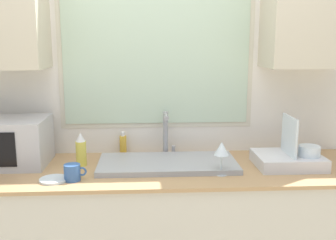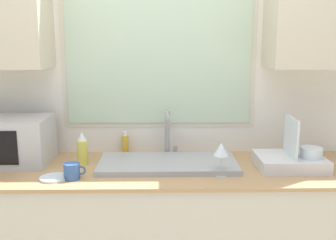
{
  "view_description": "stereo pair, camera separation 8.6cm",
  "coord_description": "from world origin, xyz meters",
  "px_view_note": "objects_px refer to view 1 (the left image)",
  "views": [
    {
      "loc": [
        -0.07,
        -1.81,
        1.6
      ],
      "look_at": [
        0.05,
        0.29,
        1.18
      ],
      "focal_mm": 42.0,
      "sensor_mm": 36.0,
      "label": 1
    },
    {
      "loc": [
        0.02,
        -1.81,
        1.6
      ],
      "look_at": [
        0.05,
        0.29,
        1.18
      ],
      "focal_mm": 42.0,
      "sensor_mm": 36.0,
      "label": 2
    }
  ],
  "objects_px": {
    "faucet": "(166,131)",
    "microwave": "(3,142)",
    "wine_glass": "(222,150)",
    "soap_bottle": "(123,144)",
    "mug_near_sink": "(73,172)",
    "spray_bottle": "(81,150)",
    "dish_rack": "(290,158)"
  },
  "relations": [
    {
      "from": "faucet",
      "to": "microwave",
      "type": "relative_size",
      "value": 0.55
    },
    {
      "from": "faucet",
      "to": "wine_glass",
      "type": "relative_size",
      "value": 1.54
    },
    {
      "from": "soap_bottle",
      "to": "mug_near_sink",
      "type": "relative_size",
      "value": 1.26
    },
    {
      "from": "faucet",
      "to": "microwave",
      "type": "height_order",
      "value": "faucet"
    },
    {
      "from": "microwave",
      "to": "soap_bottle",
      "type": "xyz_separation_m",
      "value": [
        0.67,
        0.17,
        -0.07
      ]
    },
    {
      "from": "soap_bottle",
      "to": "wine_glass",
      "type": "distance_m",
      "value": 0.69
    },
    {
      "from": "faucet",
      "to": "soap_bottle",
      "type": "relative_size",
      "value": 1.91
    },
    {
      "from": "microwave",
      "to": "soap_bottle",
      "type": "bearing_deg",
      "value": 14.48
    },
    {
      "from": "spray_bottle",
      "to": "mug_near_sink",
      "type": "xyz_separation_m",
      "value": [
        -0.01,
        -0.25,
        -0.05
      ]
    },
    {
      "from": "spray_bottle",
      "to": "wine_glass",
      "type": "relative_size",
      "value": 1.07
    },
    {
      "from": "dish_rack",
      "to": "spray_bottle",
      "type": "bearing_deg",
      "value": 175.97
    },
    {
      "from": "spray_bottle",
      "to": "wine_glass",
      "type": "bearing_deg",
      "value": -14.73
    },
    {
      "from": "wine_glass",
      "to": "soap_bottle",
      "type": "bearing_deg",
      "value": 142.51
    },
    {
      "from": "microwave",
      "to": "dish_rack",
      "type": "relative_size",
      "value": 1.36
    },
    {
      "from": "microwave",
      "to": "dish_rack",
      "type": "height_order",
      "value": "dish_rack"
    },
    {
      "from": "faucet",
      "to": "microwave",
      "type": "xyz_separation_m",
      "value": [
        -0.95,
        -0.13,
        -0.02
      ]
    },
    {
      "from": "microwave",
      "to": "wine_glass",
      "type": "height_order",
      "value": "microwave"
    },
    {
      "from": "microwave",
      "to": "wine_glass",
      "type": "xyz_separation_m",
      "value": [
        1.22,
        -0.24,
        0.0
      ]
    },
    {
      "from": "dish_rack",
      "to": "soap_bottle",
      "type": "bearing_deg",
      "value": 162.77
    },
    {
      "from": "spray_bottle",
      "to": "dish_rack",
      "type": "bearing_deg",
      "value": -4.03
    },
    {
      "from": "microwave",
      "to": "faucet",
      "type": "bearing_deg",
      "value": 7.58
    },
    {
      "from": "faucet",
      "to": "dish_rack",
      "type": "height_order",
      "value": "dish_rack"
    },
    {
      "from": "mug_near_sink",
      "to": "microwave",
      "type": "bearing_deg",
      "value": 146.76
    },
    {
      "from": "faucet",
      "to": "dish_rack",
      "type": "relative_size",
      "value": 0.75
    },
    {
      "from": "microwave",
      "to": "spray_bottle",
      "type": "height_order",
      "value": "microwave"
    },
    {
      "from": "microwave",
      "to": "soap_bottle",
      "type": "distance_m",
      "value": 0.7
    },
    {
      "from": "faucet",
      "to": "mug_near_sink",
      "type": "bearing_deg",
      "value": -140.37
    },
    {
      "from": "wine_glass",
      "to": "dish_rack",
      "type": "bearing_deg",
      "value": 15.86
    },
    {
      "from": "spray_bottle",
      "to": "soap_bottle",
      "type": "xyz_separation_m",
      "value": [
        0.23,
        0.21,
        -0.03
      ]
    },
    {
      "from": "mug_near_sink",
      "to": "dish_rack",
      "type": "bearing_deg",
      "value": 7.9
    },
    {
      "from": "spray_bottle",
      "to": "mug_near_sink",
      "type": "bearing_deg",
      "value": -91.16
    },
    {
      "from": "faucet",
      "to": "soap_bottle",
      "type": "height_order",
      "value": "faucet"
    }
  ]
}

